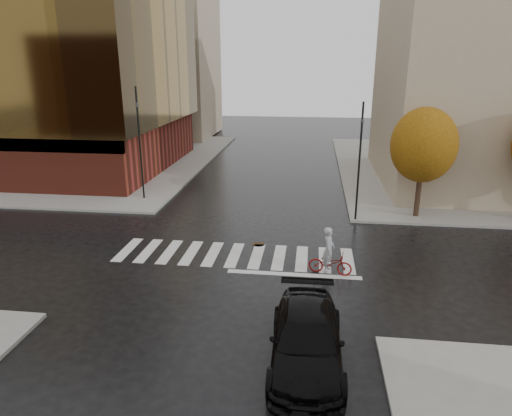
{
  "coord_description": "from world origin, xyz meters",
  "views": [
    {
      "loc": [
        3.63,
        -19.86,
        9.09
      ],
      "look_at": [
        0.88,
        1.98,
        2.0
      ],
      "focal_mm": 32.0,
      "sensor_mm": 36.0,
      "label": 1
    }
  ],
  "objects_px": {
    "sedan": "(307,339)",
    "traffic_light_ne": "(360,155)",
    "traffic_light_nw": "(139,136)",
    "fire_hydrant": "(127,187)",
    "cyclist": "(330,258)"
  },
  "relations": [
    {
      "from": "sedan",
      "to": "traffic_light_nw",
      "type": "xyz_separation_m",
      "value": [
        -11.43,
        16.43,
        3.6
      ]
    },
    {
      "from": "traffic_light_nw",
      "to": "fire_hydrant",
      "type": "height_order",
      "value": "traffic_light_nw"
    },
    {
      "from": "sedan",
      "to": "fire_hydrant",
      "type": "xyz_separation_m",
      "value": [
        -13.03,
        17.43,
        -0.24
      ]
    },
    {
      "from": "cyclist",
      "to": "traffic_light_nw",
      "type": "distance_m",
      "value": 16.28
    },
    {
      "from": "sedan",
      "to": "traffic_light_ne",
      "type": "relative_size",
      "value": 0.81
    },
    {
      "from": "traffic_light_nw",
      "to": "traffic_light_ne",
      "type": "relative_size",
      "value": 1.09
    },
    {
      "from": "traffic_light_nw",
      "to": "sedan",
      "type": "bearing_deg",
      "value": 23.82
    },
    {
      "from": "cyclist",
      "to": "fire_hydrant",
      "type": "relative_size",
      "value": 2.88
    },
    {
      "from": "sedan",
      "to": "traffic_light_nw",
      "type": "distance_m",
      "value": 20.33
    },
    {
      "from": "sedan",
      "to": "traffic_light_ne",
      "type": "bearing_deg",
      "value": 78.15
    },
    {
      "from": "traffic_light_ne",
      "to": "traffic_light_nw",
      "type": "bearing_deg",
      "value": -32.48
    },
    {
      "from": "traffic_light_nw",
      "to": "fire_hydrant",
      "type": "distance_m",
      "value": 4.27
    },
    {
      "from": "fire_hydrant",
      "to": "traffic_light_ne",
      "type": "bearing_deg",
      "value": -13.29
    },
    {
      "from": "cyclist",
      "to": "fire_hydrant",
      "type": "distance_m",
      "value": 17.74
    },
    {
      "from": "fire_hydrant",
      "to": "cyclist",
      "type": "bearing_deg",
      "value": -38.31
    }
  ]
}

